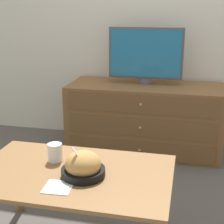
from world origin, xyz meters
name	(u,v)px	position (x,y,z in m)	size (l,w,h in m)	color
ground_plane	(153,137)	(0.00, 0.00, 0.00)	(12.00, 12.00, 0.00)	#56514C
wall_back	(159,5)	(0.00, 0.03, 1.30)	(12.00, 0.05, 2.60)	silver
dresser	(144,118)	(-0.06, -0.31, 0.31)	(1.38, 0.57, 0.62)	brown
tv	(146,55)	(-0.07, -0.25, 0.88)	(0.66, 0.11, 0.50)	#515156
coffee_table	(73,182)	(-0.24, -1.79, 0.42)	(1.02, 0.64, 0.48)	olive
takeout_bowl	(83,166)	(-0.17, -1.81, 0.53)	(0.22, 0.22, 0.17)	black
drink_cup	(55,153)	(-0.38, -1.68, 0.52)	(0.08, 0.08, 0.10)	beige
napkin	(58,187)	(-0.26, -1.95, 0.48)	(0.14, 0.14, 0.00)	white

